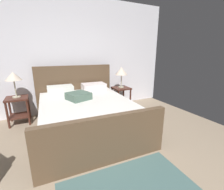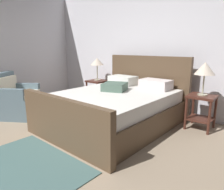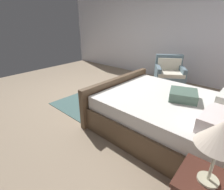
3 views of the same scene
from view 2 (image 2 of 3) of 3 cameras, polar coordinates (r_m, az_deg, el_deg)
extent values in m
cube|color=silver|center=(4.72, 10.61, 13.34)|extent=(5.66, 0.12, 2.89)
cube|color=brown|center=(3.75, 0.42, -5.61)|extent=(1.84, 2.17, 0.40)
cube|color=brown|center=(4.52, 9.53, 2.80)|extent=(1.88, 0.18, 1.22)
cube|color=brown|center=(2.99, -13.50, -7.55)|extent=(1.88, 0.18, 0.73)
cube|color=silver|center=(3.66, 0.43, -1.01)|extent=(1.75, 2.10, 0.22)
cube|color=silver|center=(4.45, 3.00, 4.10)|extent=(0.57, 0.38, 0.18)
cube|color=silver|center=(4.02, 11.91, 2.89)|extent=(0.57, 0.38, 0.18)
cube|color=#4D6759|center=(3.81, 0.75, 2.30)|extent=(0.51, 0.51, 0.14)
cube|color=#47241B|center=(3.85, 23.56, -0.35)|extent=(0.44, 0.44, 0.04)
cube|color=#47241B|center=(3.95, 23.03, -6.00)|extent=(0.40, 0.40, 0.02)
cylinder|color=#47241B|center=(3.80, 19.62, -4.87)|extent=(0.04, 0.04, 0.56)
cylinder|color=#47241B|center=(3.70, 25.18, -5.82)|extent=(0.04, 0.04, 0.56)
cylinder|color=#47241B|center=(4.15, 21.36, -3.54)|extent=(0.04, 0.04, 0.56)
cylinder|color=#47241B|center=(4.06, 26.47, -4.36)|extent=(0.04, 0.04, 0.56)
cylinder|color=#B7B293|center=(3.84, 23.60, 0.09)|extent=(0.16, 0.16, 0.02)
cylinder|color=#B7B293|center=(3.81, 23.83, 2.67)|extent=(0.02, 0.02, 0.33)
cone|color=beige|center=(3.78, 24.21, 6.70)|extent=(0.34, 0.34, 0.21)
cube|color=#47241B|center=(5.16, -4.04, 3.85)|extent=(0.44, 0.44, 0.04)
cube|color=#47241B|center=(5.23, -3.97, -0.48)|extent=(0.40, 0.40, 0.02)
cylinder|color=#47241B|center=(5.21, -6.94, 0.52)|extent=(0.04, 0.04, 0.56)
cylinder|color=#47241B|center=(4.95, -3.85, -0.07)|extent=(0.04, 0.04, 0.56)
cylinder|color=#47241B|center=(5.48, -4.11, 1.19)|extent=(0.04, 0.04, 0.56)
cylinder|color=#47241B|center=(5.23, -1.04, 0.66)|extent=(0.04, 0.04, 0.56)
cylinder|color=#B7B293|center=(5.15, -4.04, 4.18)|extent=(0.16, 0.16, 0.02)
cylinder|color=#B7B293|center=(5.13, -4.07, 6.24)|extent=(0.02, 0.02, 0.35)
cone|color=beige|center=(5.10, -4.12, 9.17)|extent=(0.32, 0.32, 0.17)
cube|color=slate|center=(4.68, -24.28, -2.86)|extent=(0.99, 0.99, 0.42)
cube|color=beige|center=(4.63, -24.58, 0.25)|extent=(0.91, 0.91, 0.10)
cube|color=slate|center=(4.76, -28.01, 2.56)|extent=(0.49, 0.67, 0.48)
cube|color=beige|center=(4.71, -27.07, 2.27)|extent=(0.41, 0.57, 0.36)
cube|color=slate|center=(4.36, -26.69, 0.12)|extent=(0.60, 0.43, 0.22)
cube|color=slate|center=(4.88, -22.82, 1.73)|extent=(0.60, 0.43, 0.22)
cube|color=#446462|center=(2.77, -25.04, -18.43)|extent=(1.61, 1.32, 0.01)
camera|label=1|loc=(2.98, -53.26, 10.47)|focal=24.87mm
camera|label=3|loc=(3.72, 44.71, 15.13)|focal=27.43mm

